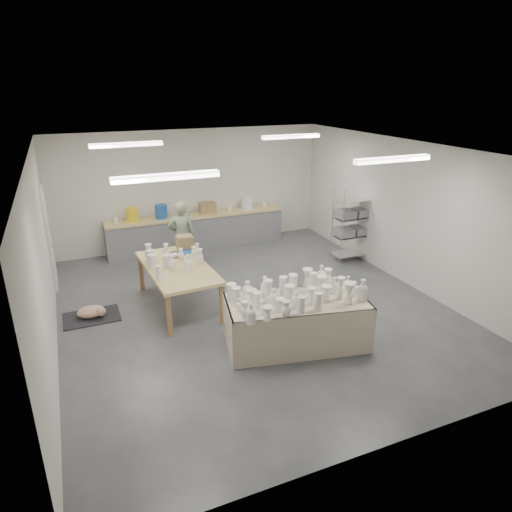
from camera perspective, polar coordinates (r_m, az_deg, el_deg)
name	(u,v)px	position (r m, az deg, el deg)	size (l,w,h in m)	color
room	(244,203)	(8.22, -1.53, 6.66)	(8.00, 8.02, 3.00)	#424449
back_counter	(197,230)	(11.97, -7.39, 3.27)	(4.60, 0.60, 1.24)	tan
wire_shelf	(352,223)	(11.18, 11.95, 4.03)	(0.88, 0.48, 1.80)	silver
drying_table	(296,319)	(7.54, 5.03, -7.90)	(2.45, 1.53, 1.17)	olive
work_table	(176,263)	(8.85, -9.92, -0.88)	(1.22, 2.27, 1.20)	tan
rug	(92,317)	(9.05, -19.85, -7.18)	(1.00, 0.70, 0.02)	black
cat	(92,311)	(8.98, -19.78, -6.54)	(0.51, 0.38, 0.21)	white
potter	(182,236)	(10.42, -9.27, 2.43)	(0.60, 0.39, 1.65)	gray
red_stool	(180,256)	(10.85, -9.45, 0.01)	(0.39, 0.39, 0.29)	red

